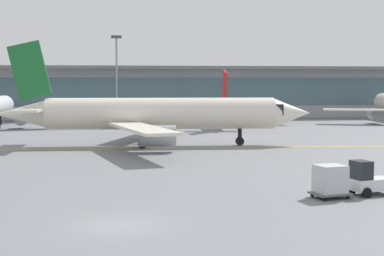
% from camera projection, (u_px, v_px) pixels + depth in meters
% --- Properties ---
extents(ground_plane, '(400.00, 400.00, 0.00)m').
position_uv_depth(ground_plane, '(118.00, 225.00, 28.53)').
color(ground_plane, slate).
extents(taxiway_centreline_stripe, '(109.82, 6.97, 0.01)m').
position_uv_depth(taxiway_centreline_stripe, '(163.00, 148.00, 61.56)').
color(taxiway_centreline_stripe, yellow).
rests_on(taxiway_centreline_stripe, ground_plane).
extents(terminal_concourse, '(168.82, 11.00, 9.60)m').
position_uv_depth(terminal_concourse, '(113.00, 92.00, 111.83)').
color(terminal_concourse, '#9EA3A8').
rests_on(terminal_concourse, ground_plane).
extents(gate_airplane_2, '(23.88, 25.72, 8.52)m').
position_uv_depth(gate_airplane_2, '(216.00, 109.00, 93.18)').
color(gate_airplane_2, white).
rests_on(gate_airplane_2, ground_plane).
extents(taxiing_regional_jet, '(33.41, 31.02, 11.07)m').
position_uv_depth(taxiing_regional_jet, '(157.00, 115.00, 63.25)').
color(taxiing_regional_jet, silver).
rests_on(taxiing_regional_jet, ground_plane).
extents(baggage_tug, '(2.85, 2.10, 2.10)m').
position_uv_depth(baggage_tug, '(368.00, 180.00, 35.96)').
color(baggage_tug, silver).
rests_on(baggage_tug, ground_plane).
extents(cargo_dolly_lead, '(2.41, 2.03, 1.94)m').
position_uv_depth(cargo_dolly_lead, '(330.00, 180.00, 35.01)').
color(cargo_dolly_lead, '#595B60').
rests_on(cargo_dolly_lead, ground_plane).
extents(apron_light_mast_1, '(1.80, 0.36, 14.71)m').
position_uv_depth(apron_light_mast_1, '(117.00, 74.00, 103.52)').
color(apron_light_mast_1, gray).
rests_on(apron_light_mast_1, ground_plane).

